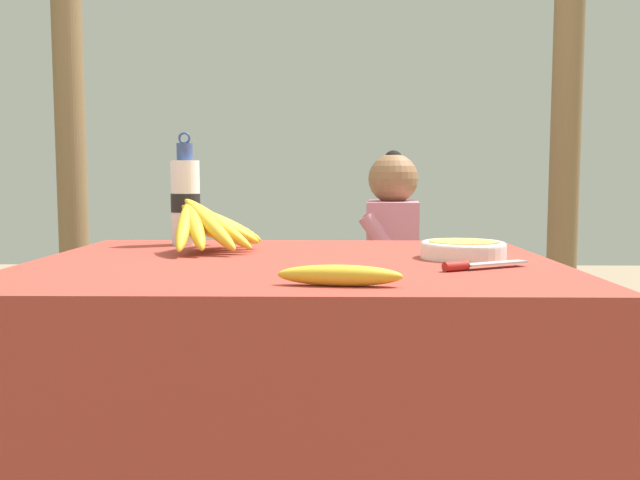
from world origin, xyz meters
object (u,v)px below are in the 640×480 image
Objects in this scene: knife at (473,265)px; banana_bunch_green at (222,296)px; banana_bunch_ripe at (209,225)px; support_post_far at (566,134)px; support_post_near at (71,135)px; seated_vendor at (381,263)px; loose_banana_front at (340,275)px; water_bottle at (186,200)px; serving_bowl at (463,248)px; wooden_bench at (315,328)px.

banana_bunch_green is at bearing 89.18° from knife.
banana_bunch_ripe is 2.08m from support_post_far.
seated_vendor is at bearing -17.57° from support_post_near.
water_bottle is at bearing 120.34° from loose_banana_front.
support_post_near is at bearing 180.00° from support_post_far.
support_post_far is (0.78, 1.64, 0.36)m from serving_bowl.
support_post_far is (1.07, 2.04, 0.37)m from loose_banana_front.
water_bottle is 0.28× the size of seated_vendor.
water_bottle is 0.13× the size of support_post_far.
water_bottle reaches higher than banana_bunch_ripe.
knife is 0.08× the size of support_post_near.
wooden_bench is (0.33, 0.91, -0.56)m from water_bottle.
water_bottle is 1.12m from wooden_bench.
water_bottle reaches higher than banana_bunch_green.
support_post_near is at bearing 101.09° from knife.
water_bottle reaches higher than loose_banana_front.
loose_banana_front is 0.20× the size of seated_vendor.
support_post_near reaches higher than water_bottle.
loose_banana_front is at bearing -58.79° from support_post_near.
banana_bunch_green is (-0.65, 0.03, -0.14)m from seated_vendor.
support_post_far is at bearing 15.46° from banana_bunch_green.
support_post_near is at bearing 151.23° from banana_bunch_green.
loose_banana_front is 0.14× the size of wooden_bench.
water_bottle reaches higher than serving_bowl.
support_post_near is at bearing 121.67° from water_bottle.
knife is (-0.02, -0.20, -0.01)m from serving_bowl.
banana_bunch_ripe is 0.15× the size of support_post_far.
support_post_far reaches higher than banana_bunch_green.
banana_bunch_green is 0.13× the size of support_post_far.
support_post_far is at bearing 47.34° from banana_bunch_ripe.
wooden_bench is at bearing 75.71° from knife.
support_post_near reaches higher than loose_banana_front.
serving_bowl is at bearing -11.92° from banana_bunch_ripe.
knife reaches higher than banana_bunch_green.
support_post_far is (1.39, 1.51, 0.32)m from banana_bunch_ripe.
banana_bunch_ripe is 1.22m from wooden_bench.
water_bottle is 1.59m from support_post_near.
serving_bowl is 0.89× the size of loose_banana_front.
seated_vendor is at bearing -2.33° from banana_bunch_green.
wooden_bench is at bearing 106.92° from serving_bowl.
banana_bunch_green is at bearing -179.81° from wooden_bench.
seated_vendor is at bearing 64.40° from banana_bunch_ripe.
knife is at bearing -50.57° from support_post_near.
support_post_near is at bearing 159.86° from wooden_bench.
seated_vendor reaches higher than wooden_bench.
serving_bowl is 0.20m from knife.
knife is 1.62m from banana_bunch_green.
seated_vendor reaches higher than banana_bunch_green.
banana_bunch_ripe is 0.21m from water_bottle.
banana_bunch_green is at bearing 105.99° from loose_banana_front.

